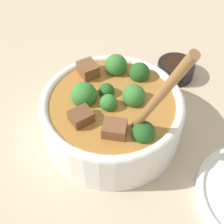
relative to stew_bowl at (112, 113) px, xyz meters
name	(u,v)px	position (x,y,z in m)	size (l,w,h in m)	color
ground_plane	(112,132)	(0.00, 0.00, -0.05)	(4.00, 4.00, 0.00)	#C6B293
stew_bowl	(112,113)	(0.00, 0.00, 0.00)	(0.24, 0.26, 0.27)	white
condiment_bowl	(176,69)	(-0.19, -0.08, -0.03)	(0.08, 0.08, 0.03)	black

